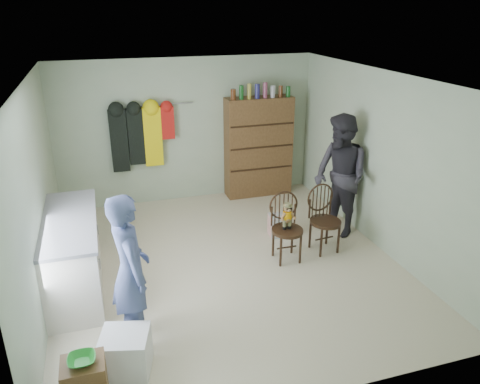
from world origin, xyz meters
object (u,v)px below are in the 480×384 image
object	(u,v)px
counter	(73,254)
dresser	(258,146)
chair_far	(324,216)
chair_front	(286,222)

from	to	relation	value
counter	dresser	world-z (taller)	dresser
counter	chair_far	xyz separation A→B (m)	(3.38, 0.00, 0.05)
counter	dresser	xyz separation A→B (m)	(3.20, 2.30, 0.44)
chair_front	chair_far	distance (m)	0.62
dresser	counter	bearing A→B (deg)	-144.31
counter	chair_far	bearing A→B (deg)	0.02
chair_front	dresser	bearing A→B (deg)	80.48
chair_front	dresser	xyz separation A→B (m)	(0.43, 2.39, 0.36)
counter	dresser	bearing A→B (deg)	35.69
counter	dresser	size ratio (longest dim) A/B	0.90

